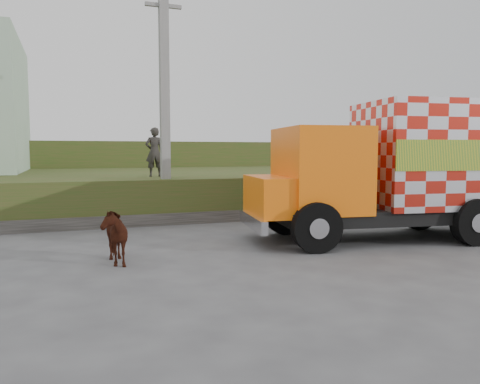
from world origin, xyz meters
name	(u,v)px	position (x,y,z in m)	size (l,w,h in m)	color
ground	(240,246)	(0.00, 0.00, 0.00)	(120.00, 120.00, 0.00)	#474749
embankment	(165,188)	(0.00, 10.00, 0.75)	(40.00, 12.00, 1.50)	#304F1A
embankment_far	(131,165)	(0.00, 22.00, 1.50)	(40.00, 12.00, 3.00)	#304F1A
retaining_strip	(138,220)	(-2.00, 4.20, 0.20)	(16.00, 0.50, 0.40)	#595651
utility_pole	(165,102)	(-1.00, 4.60, 4.08)	(1.20, 0.30, 8.00)	gray
cargo_truck	(416,169)	(5.03, -0.57, 1.94)	(8.76, 3.99, 3.77)	black
cow	(111,235)	(-3.26, -0.75, 0.62)	(0.67, 1.47, 1.24)	black
pedestrian	(154,152)	(-1.10, 6.17, 2.40)	(0.66, 0.43, 1.81)	#2F2D2A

